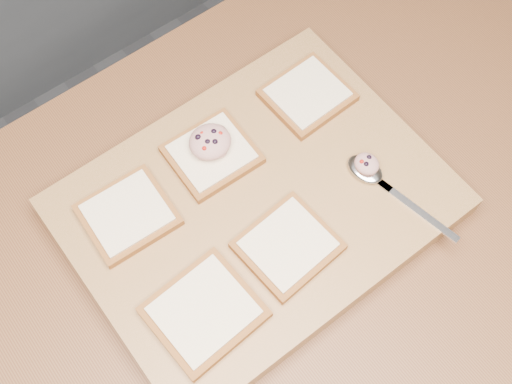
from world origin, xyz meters
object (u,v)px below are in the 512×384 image
bread_far_center (212,154)px  spoon (373,175)px  cutting_board (256,206)px  tuna_salad_dollop (210,142)px

bread_far_center → spoon: (0.16, -0.16, -0.00)m
cutting_board → tuna_salad_dollop: 0.11m
cutting_board → spoon: spoon is taller
cutting_board → spoon: (0.15, -0.07, 0.02)m
cutting_board → bread_far_center: (-0.01, 0.09, 0.03)m
cutting_board → bread_far_center: size_ratio=4.26×
bread_far_center → spoon: 0.22m
cutting_board → tuna_salad_dollop: size_ratio=8.30×
cutting_board → bread_far_center: bread_far_center is taller
tuna_salad_dollop → cutting_board: bearing=-86.8°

